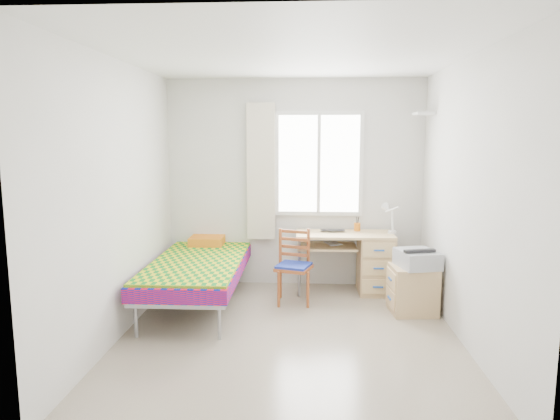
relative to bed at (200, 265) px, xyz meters
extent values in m
plane|color=#BCAD93|center=(1.05, -0.92, -0.44)|extent=(3.50, 3.50, 0.00)
plane|color=white|center=(1.05, -0.92, 2.16)|extent=(3.50, 3.50, 0.00)
plane|color=silver|center=(1.05, 0.83, 0.86)|extent=(3.20, 0.00, 3.20)
plane|color=silver|center=(-0.55, -0.92, 0.86)|extent=(0.00, 3.50, 3.50)
plane|color=silver|center=(2.65, -0.92, 0.86)|extent=(0.00, 3.50, 3.50)
cube|color=white|center=(1.35, 0.81, 1.11)|extent=(1.10, 0.04, 1.30)
cube|color=white|center=(1.35, 0.80, 1.11)|extent=(1.00, 0.02, 1.20)
cube|color=white|center=(1.35, 0.79, 1.11)|extent=(0.04, 0.02, 1.20)
cube|color=beige|center=(0.63, 0.76, 1.01)|extent=(0.35, 0.05, 1.70)
cube|color=white|center=(2.54, 0.48, 1.71)|extent=(0.20, 0.32, 0.03)
cube|color=#94969D|center=(0.00, -0.07, -0.09)|extent=(0.94, 2.08, 0.06)
cube|color=red|center=(0.00, -0.07, 0.00)|extent=(0.98, 2.10, 0.15)
cube|color=#CAC50E|center=(0.00, -0.09, 0.08)|extent=(0.96, 1.98, 0.03)
cube|color=tan|center=(0.00, 0.94, 0.18)|extent=(1.00, 0.05, 0.57)
cube|color=orange|center=(-0.05, 0.67, 0.15)|extent=(0.42, 0.35, 0.10)
cylinder|color=#94969D|center=(-0.40, -1.01, -0.27)|extent=(0.04, 0.04, 0.33)
cylinder|color=#94969D|center=(0.40, 0.87, -0.27)|extent=(0.04, 0.04, 0.33)
cube|color=tan|center=(1.67, 0.52, 0.27)|extent=(1.18, 0.55, 0.03)
cube|color=tan|center=(2.05, 0.52, -0.09)|extent=(0.42, 0.52, 0.70)
cube|color=tan|center=(1.45, 0.52, 0.12)|extent=(0.72, 0.50, 0.02)
cylinder|color=#94969D|center=(1.12, 0.30, -0.09)|extent=(0.03, 0.03, 0.70)
cylinder|color=#94969D|center=(1.12, 0.74, -0.09)|extent=(0.03, 0.03, 0.70)
cube|color=#9B4B1E|center=(1.07, 0.07, -0.03)|extent=(0.45, 0.45, 0.04)
cube|color=navy|center=(1.07, 0.07, -0.01)|extent=(0.43, 0.43, 0.04)
cube|color=#9B4B1E|center=(1.07, 0.23, 0.22)|extent=(0.32, 0.13, 0.36)
cylinder|color=#9B4B1E|center=(0.90, -0.09, -0.24)|extent=(0.03, 0.03, 0.41)
cylinder|color=#9B4B1E|center=(1.23, 0.23, -0.02)|extent=(0.04, 0.04, 0.83)
cube|color=tan|center=(2.36, -0.18, -0.19)|extent=(0.50, 0.46, 0.51)
cube|color=tan|center=(2.12, -0.18, -0.07)|extent=(0.04, 0.38, 0.19)
cube|color=tan|center=(2.12, -0.18, -0.28)|extent=(0.04, 0.38, 0.19)
cube|color=#A8ABB0|center=(2.39, -0.20, 0.16)|extent=(0.47, 0.51, 0.18)
cube|color=black|center=(2.39, -0.20, 0.25)|extent=(0.38, 0.42, 0.02)
imported|color=black|center=(1.53, 0.57, 0.30)|extent=(0.30, 0.19, 0.02)
cylinder|color=orange|center=(1.83, 0.68, 0.34)|extent=(0.08, 0.08, 0.10)
cylinder|color=white|center=(2.24, 0.54, 0.30)|extent=(0.10, 0.10, 0.03)
cylinder|color=white|center=(2.24, 0.54, 0.45)|extent=(0.02, 0.12, 0.27)
cylinder|color=white|center=(2.22, 0.46, 0.59)|extent=(0.13, 0.24, 0.11)
cone|color=white|center=(2.14, 0.36, 0.62)|extent=(0.14, 0.16, 0.13)
imported|color=gray|center=(1.45, 0.55, 0.15)|extent=(0.23, 0.26, 0.02)
camera|label=1|loc=(1.22, -5.44, 1.45)|focal=32.00mm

